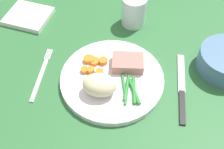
# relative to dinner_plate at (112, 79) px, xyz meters

# --- Properties ---
(dining_table) EXTENTS (1.20, 0.90, 0.02)m
(dining_table) POSITION_rel_dinner_plate_xyz_m (-0.01, 0.03, -0.02)
(dining_table) COLOR #2D6B38
(dining_table) RESTS_ON ground
(dinner_plate) EXTENTS (0.25, 0.25, 0.02)m
(dinner_plate) POSITION_rel_dinner_plate_xyz_m (0.00, 0.00, 0.00)
(dinner_plate) COLOR white
(dinner_plate) RESTS_ON dining_table
(meat_portion) EXTENTS (0.08, 0.06, 0.02)m
(meat_portion) POSITION_rel_dinner_plate_xyz_m (0.03, 0.04, 0.02)
(meat_portion) COLOR #B2756B
(meat_portion) RESTS_ON dinner_plate
(mashed_potatoes) EXTENTS (0.08, 0.06, 0.05)m
(mashed_potatoes) POSITION_rel_dinner_plate_xyz_m (-0.02, -0.04, 0.03)
(mashed_potatoes) COLOR beige
(mashed_potatoes) RESTS_ON dinner_plate
(carrot_slices) EXTENTS (0.06, 0.06, 0.01)m
(carrot_slices) POSITION_rel_dinner_plate_xyz_m (-0.05, 0.03, 0.01)
(carrot_slices) COLOR orange
(carrot_slices) RESTS_ON dinner_plate
(green_beans) EXTENTS (0.06, 0.10, 0.01)m
(green_beans) POSITION_rel_dinner_plate_xyz_m (0.05, -0.03, 0.01)
(green_beans) COLOR #2D8C38
(green_beans) RESTS_ON dinner_plate
(fork) EXTENTS (0.01, 0.17, 0.00)m
(fork) POSITION_rel_dinner_plate_xyz_m (-0.18, -0.00, -0.01)
(fork) COLOR silver
(fork) RESTS_ON dining_table
(knife) EXTENTS (0.02, 0.20, 0.01)m
(knife) POSITION_rel_dinner_plate_xyz_m (0.17, -0.00, -0.01)
(knife) COLOR black
(knife) RESTS_ON dining_table
(water_glass) EXTENTS (0.07, 0.07, 0.09)m
(water_glass) POSITION_rel_dinner_plate_xyz_m (0.03, 0.22, 0.03)
(water_glass) COLOR silver
(water_glass) RESTS_ON dining_table
(napkin) EXTENTS (0.14, 0.13, 0.01)m
(napkin) POSITION_rel_dinner_plate_xyz_m (-0.27, 0.20, -0.00)
(napkin) COLOR white
(napkin) RESTS_ON dining_table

